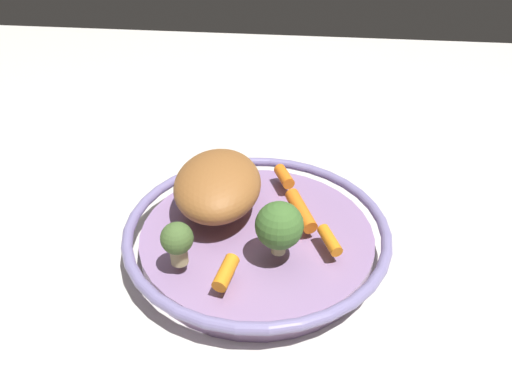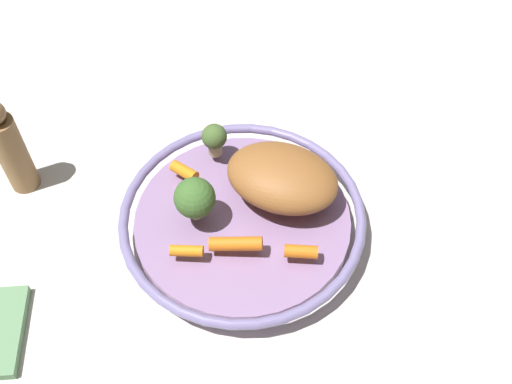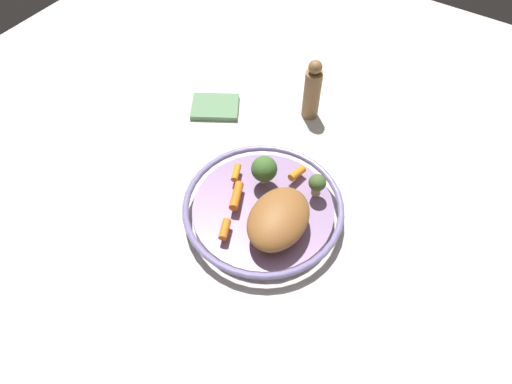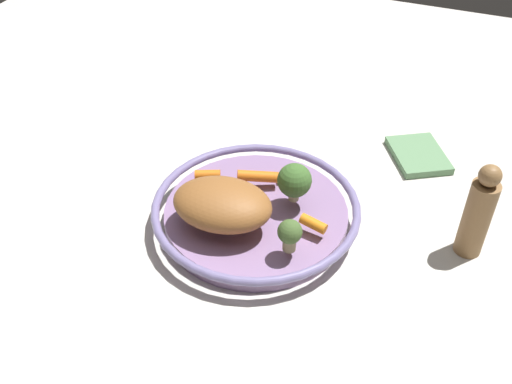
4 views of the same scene
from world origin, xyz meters
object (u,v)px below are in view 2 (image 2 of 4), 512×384
(roast_chicken_piece, at_px, (282,178))
(broccoli_floret_large, at_px, (195,198))
(broccoli_floret_small, at_px, (214,138))
(serving_bowl, at_px, (243,221))
(baby_carrot_near_rim, at_px, (184,171))
(pepper_mill, at_px, (10,149))
(baby_carrot_right, at_px, (301,252))
(baby_carrot_left, at_px, (236,244))
(baby_carrot_back, at_px, (187,251))

(roast_chicken_piece, distance_m, broccoli_floret_large, 0.12)
(broccoli_floret_small, bearing_deg, broccoli_floret_large, 16.19)
(roast_chicken_piece, distance_m, broccoli_floret_small, 0.12)
(serving_bowl, bearing_deg, broccoli_floret_small, -132.52)
(roast_chicken_piece, bearing_deg, broccoli_floret_large, -44.20)
(baby_carrot_near_rim, distance_m, pepper_mill, 0.25)
(pepper_mill, bearing_deg, serving_bowl, 101.98)
(baby_carrot_right, distance_m, broccoli_floret_small, 0.21)
(serving_bowl, xyz_separation_m, broccoli_floret_small, (-0.08, -0.08, 0.05))
(baby_carrot_right, xyz_separation_m, broccoli_floret_large, (0.01, -0.15, 0.03))
(serving_bowl, height_order, baby_carrot_near_rim, baby_carrot_near_rim)
(broccoli_floret_large, bearing_deg, broccoli_floret_small, -163.81)
(baby_carrot_near_rim, xyz_separation_m, pepper_mill, (0.09, -0.23, 0.02))
(baby_carrot_left, bearing_deg, baby_carrot_back, -54.78)
(broccoli_floret_small, relative_size, pepper_mill, 0.32)
(serving_bowl, bearing_deg, baby_carrot_right, 74.88)
(broccoli_floret_small, bearing_deg, roast_chicken_piece, 79.47)
(baby_carrot_right, bearing_deg, baby_carrot_back, -64.02)
(serving_bowl, height_order, baby_carrot_right, baby_carrot_right)
(broccoli_floret_small, bearing_deg, baby_carrot_back, 16.97)
(serving_bowl, height_order, pepper_mill, pepper_mill)
(baby_carrot_near_rim, relative_size, baby_carrot_right, 0.98)
(baby_carrot_near_rim, relative_size, baby_carrot_back, 0.98)
(broccoli_floret_large, bearing_deg, pepper_mill, -82.17)
(broccoli_floret_large, relative_size, broccoli_floret_small, 1.25)
(broccoli_floret_small, bearing_deg, baby_carrot_near_rim, -18.12)
(serving_bowl, xyz_separation_m, roast_chicken_piece, (-0.06, 0.03, 0.05))
(broccoli_floret_large, bearing_deg, roast_chicken_piece, 135.80)
(baby_carrot_near_rim, relative_size, broccoli_floret_small, 0.79)
(baby_carrot_right, height_order, broccoli_floret_large, broccoli_floret_large)
(baby_carrot_left, xyz_separation_m, baby_carrot_right, (-0.03, 0.08, -0.00))
(serving_bowl, xyz_separation_m, broccoli_floret_large, (0.03, -0.05, 0.06))
(serving_bowl, distance_m, baby_carrot_back, 0.10)
(serving_bowl, distance_m, broccoli_floret_large, 0.09)
(serving_bowl, xyz_separation_m, baby_carrot_back, (0.09, -0.03, 0.03))
(pepper_mill, bearing_deg, baby_carrot_left, 92.60)
(roast_chicken_piece, bearing_deg, pepper_mill, -70.89)
(baby_carrot_near_rim, bearing_deg, broccoli_floret_small, 161.88)
(baby_carrot_left, relative_size, broccoli_floret_large, 1.03)
(serving_bowl, distance_m, baby_carrot_left, 0.06)
(serving_bowl, distance_m, baby_carrot_near_rim, 0.11)
(serving_bowl, bearing_deg, broccoli_floret_large, -58.74)
(baby_carrot_near_rim, distance_m, broccoli_floret_large, 0.08)
(roast_chicken_piece, relative_size, baby_carrot_back, 3.64)
(baby_carrot_left, distance_m, baby_carrot_near_rim, 0.14)
(baby_carrot_left, relative_size, broccoli_floret_small, 1.29)
(broccoli_floret_small, bearing_deg, baby_carrot_left, 38.13)
(baby_carrot_near_rim, distance_m, baby_carrot_right, 0.21)
(baby_carrot_back, height_order, broccoli_floret_small, broccoli_floret_small)
(baby_carrot_left, xyz_separation_m, pepper_mill, (0.02, -0.35, 0.02))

